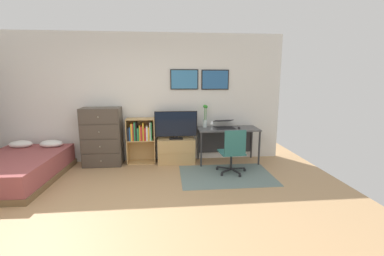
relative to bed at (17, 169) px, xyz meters
The scene contains 14 objects.
ground_plane 2.51m from the bed, 34.34° to the right, with size 7.20×7.20×0.00m, color tan.
wall_back_with_posters 2.58m from the bed, 26.17° to the left, with size 6.12×0.09×2.70m.
area_rug 3.72m from the bed, ahead, with size 1.70×1.20×0.01m, color slate.
bed is the anchor object (origin of this frame).
dresser 1.55m from the bed, 29.83° to the left, with size 0.78×0.46×1.19m.
bookshelf 2.25m from the bed, 21.27° to the left, with size 0.59×0.30×0.96m.
tv_stand 2.92m from the bed, 15.15° to the left, with size 0.78×0.41×0.52m.
television 2.97m from the bed, 14.72° to the left, with size 0.89×0.16×0.59m.
desk 4.00m from the bed, 10.99° to the left, with size 1.27×0.56×0.74m.
office_chair 3.85m from the bed, ahead, with size 0.57×0.58×0.86m.
laptop 3.96m from the bed, 11.02° to the left, with size 0.43×0.46×0.17m.
computer_mouse 4.22m from the bed, ahead, with size 0.06×0.10×0.03m, color #262628.
bamboo_vase 3.62m from the bed, 13.74° to the left, with size 0.10×0.10×0.48m.
wine_glass 3.66m from the bed, ahead, with size 0.07×0.07×0.18m.
Camera 1 is at (0.57, -3.22, 1.79)m, focal length 24.49 mm.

